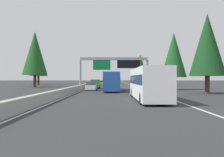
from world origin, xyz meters
name	(u,v)px	position (x,y,z in m)	size (l,w,h in m)	color
ground_plane	(93,86)	(60.00, 0.00, 0.00)	(320.00, 320.00, 0.00)	#2D2D30
median_barrier	(96,83)	(80.00, 0.30, 0.45)	(180.00, 0.56, 0.90)	#9E9B93
shoulder_stripe_right	(130,85)	(70.00, -11.52, 0.01)	(160.00, 0.16, 0.01)	silver
shoulder_stripe_median	(96,85)	(70.00, -0.25, 0.01)	(160.00, 0.16, 0.01)	silver
sign_gantry_overhead	(115,64)	(37.16, -6.04, 4.75)	(0.50, 12.68, 5.97)	gray
bus_distant_b	(147,82)	(17.97, -9.03, 1.72)	(11.50, 2.55, 3.10)	white
pickup_far_center	(95,84)	(44.22, -1.93, 0.91)	(5.60, 2.00, 1.86)	#2D6B38
sedan_distant_a	(101,83)	(67.68, -1.87, 0.68)	(4.40, 1.80, 1.47)	#AD931E
sedan_mid_center	(118,81)	(125.05, -9.15, 0.68)	(4.40, 1.80, 1.47)	white
box_truck_near_center	(111,79)	(109.91, -5.22, 1.61)	(8.50, 2.40, 2.95)	white
sedan_far_right	(91,86)	(35.93, -1.83, 0.68)	(4.40, 1.80, 1.47)	white
minivan_far_left	(106,80)	(125.12, -1.88, 0.95)	(5.00, 1.95, 1.69)	#2D6B38
bus_mid_left	(112,81)	(33.74, -5.46, 1.72)	(11.50, 2.55, 3.10)	#1E4793
conifer_right_foreground	(207,45)	(27.19, -18.85, 6.81)	(4.93, 4.93, 11.20)	#4C3823
conifer_right_near	(174,55)	(37.49, -16.98, 6.44)	(4.66, 4.66, 10.59)	#4C3823
conifer_right_mid	(167,69)	(63.02, -22.03, 4.86)	(3.52, 3.52, 8.01)	#4C3823
conifer_right_far	(140,66)	(83.57, -16.37, 6.79)	(4.92, 4.92, 11.17)	#4C3823
conifer_right_distant	(141,66)	(88.40, -17.31, 7.20)	(5.21, 5.21, 11.85)	#4C3823
conifer_left_near	(35,53)	(49.94, 13.03, 8.18)	(5.92, 5.92, 13.45)	#4C3823
conifer_left_mid	(38,60)	(69.82, 18.65, 8.00)	(5.79, 5.79, 13.15)	#4C3823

